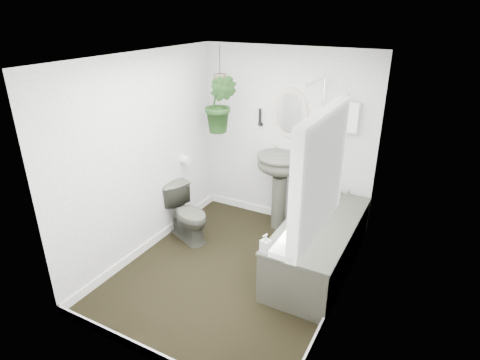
% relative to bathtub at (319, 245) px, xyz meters
% --- Properties ---
extents(floor, '(2.30, 2.80, 0.02)m').
position_rel_bathtub_xyz_m(floor, '(-0.80, -0.50, -0.30)').
color(floor, black).
rests_on(floor, ground).
extents(ceiling, '(2.30, 2.80, 0.02)m').
position_rel_bathtub_xyz_m(ceiling, '(-0.80, -0.50, 2.02)').
color(ceiling, white).
rests_on(ceiling, ground).
extents(wall_back, '(2.30, 0.02, 2.30)m').
position_rel_bathtub_xyz_m(wall_back, '(-0.80, 0.91, 0.86)').
color(wall_back, white).
rests_on(wall_back, ground).
extents(wall_front, '(2.30, 0.02, 2.30)m').
position_rel_bathtub_xyz_m(wall_front, '(-0.80, -1.91, 0.86)').
color(wall_front, white).
rests_on(wall_front, ground).
extents(wall_left, '(0.02, 2.80, 2.30)m').
position_rel_bathtub_xyz_m(wall_left, '(-1.96, -0.50, 0.86)').
color(wall_left, white).
rests_on(wall_left, ground).
extents(wall_right, '(0.02, 2.80, 2.30)m').
position_rel_bathtub_xyz_m(wall_right, '(0.36, -0.50, 0.86)').
color(wall_right, white).
rests_on(wall_right, ground).
extents(skirting, '(2.30, 2.80, 0.10)m').
position_rel_bathtub_xyz_m(skirting, '(-0.80, -0.50, -0.24)').
color(skirting, white).
rests_on(skirting, floor).
extents(bathtub, '(0.72, 1.72, 0.58)m').
position_rel_bathtub_xyz_m(bathtub, '(0.00, 0.00, 0.00)').
color(bathtub, '#45463C').
rests_on(bathtub, floor).
extents(bath_screen, '(0.04, 0.72, 1.40)m').
position_rel_bathtub_xyz_m(bath_screen, '(-0.33, 0.49, 0.99)').
color(bath_screen, silver).
rests_on(bath_screen, bathtub).
extents(shower_box, '(0.20, 0.10, 0.35)m').
position_rel_bathtub_xyz_m(shower_box, '(0.00, 0.84, 1.26)').
color(shower_box, white).
rests_on(shower_box, wall_back).
extents(oval_mirror, '(0.46, 0.03, 0.62)m').
position_rel_bathtub_xyz_m(oval_mirror, '(-0.75, 0.87, 1.21)').
color(oval_mirror, beige).
rests_on(oval_mirror, wall_back).
extents(wall_sconce, '(0.04, 0.04, 0.22)m').
position_rel_bathtub_xyz_m(wall_sconce, '(-1.15, 0.86, 1.11)').
color(wall_sconce, black).
rests_on(wall_sconce, wall_back).
extents(toilet_roll_holder, '(0.11, 0.11, 0.11)m').
position_rel_bathtub_xyz_m(toilet_roll_holder, '(-1.90, 0.20, 0.61)').
color(toilet_roll_holder, white).
rests_on(toilet_roll_holder, wall_left).
extents(window_recess, '(0.08, 1.00, 0.90)m').
position_rel_bathtub_xyz_m(window_recess, '(0.29, -1.20, 1.36)').
color(window_recess, white).
rests_on(window_recess, wall_right).
extents(window_sill, '(0.18, 1.00, 0.04)m').
position_rel_bathtub_xyz_m(window_sill, '(0.22, -1.20, 0.94)').
color(window_sill, white).
rests_on(window_sill, wall_right).
extents(window_blinds, '(0.01, 0.86, 0.76)m').
position_rel_bathtub_xyz_m(window_blinds, '(0.24, -1.20, 1.36)').
color(window_blinds, white).
rests_on(window_blinds, wall_right).
extents(toilet, '(0.76, 0.60, 0.68)m').
position_rel_bathtub_xyz_m(toilet, '(-1.65, -0.15, 0.05)').
color(toilet, '#45463C').
rests_on(toilet, floor).
extents(pedestal_sink, '(0.67, 0.60, 1.02)m').
position_rel_bathtub_xyz_m(pedestal_sink, '(-0.75, 0.64, 0.22)').
color(pedestal_sink, '#45463C').
rests_on(pedestal_sink, floor).
extents(sill_plant, '(0.25, 0.23, 0.22)m').
position_rel_bathtub_xyz_m(sill_plant, '(0.24, -0.90, 1.07)').
color(sill_plant, black).
rests_on(sill_plant, window_sill).
extents(hanging_plant, '(0.46, 0.39, 0.73)m').
position_rel_bathtub_xyz_m(hanging_plant, '(-1.50, 0.45, 1.33)').
color(hanging_plant, black).
rests_on(hanging_plant, ceiling).
extents(soap_bottle, '(0.11, 0.11, 0.19)m').
position_rel_bathtub_xyz_m(soap_bottle, '(-0.29, -0.79, 0.39)').
color(soap_bottle, black).
rests_on(soap_bottle, bathtub).
extents(hanging_pot, '(0.16, 0.16, 0.12)m').
position_rel_bathtub_xyz_m(hanging_pot, '(-1.50, 0.45, 1.63)').
color(hanging_pot, brown).
rests_on(hanging_pot, ceiling).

